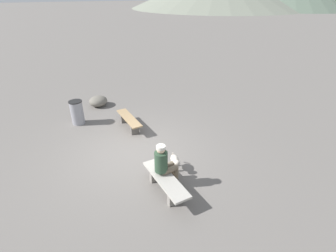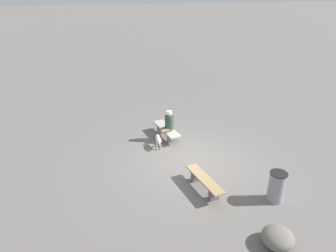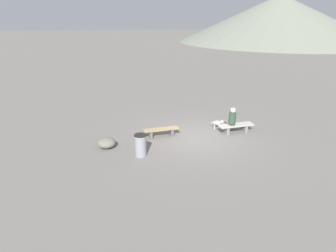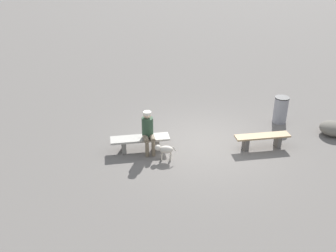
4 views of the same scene
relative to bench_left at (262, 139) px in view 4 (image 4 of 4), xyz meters
The scene contains 7 objects.
ground 1.75m from the bench_left, ahead, with size 210.00×210.00×0.06m, color slate.
bench_left is the anchor object (origin of this frame).
bench_right 3.71m from the bench_left, ahead, with size 1.81×0.73×0.42m.
seated_person 3.49m from the bench_left, ahead, with size 0.42×0.65×1.27m.
dog 3.05m from the bench_left, 12.97° to the left, with size 0.63×0.26×0.46m.
trash_bin 2.06m from the bench_left, 119.58° to the right, with size 0.50×0.50×0.93m.
boulder 2.63m from the bench_left, 161.01° to the right, with size 0.78×0.81×0.44m, color #6B665B.
Camera 4 is at (1.19, 10.49, 5.86)m, focal length 40.90 mm.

